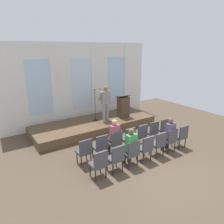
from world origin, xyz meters
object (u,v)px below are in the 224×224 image
chair_r1_c0 (99,163)px  chair_r1_c1 (116,157)px  chair_r0_c2 (115,141)px  chair_r0_c3 (128,137)px  chair_r0_c1 (100,145)px  chair_r1_c6 (181,135)px  lectern (123,106)px  chair_r1_c3 (146,147)px  chair_r1_c2 (132,152)px  audience_r0_c2 (114,135)px  audience_r1_c5 (169,133)px  chair_r0_c0 (85,150)px  chair_r1_c4 (158,143)px  chair_r0_c5 (152,131)px  chair_r0_c6 (163,127)px  chair_r0_c4 (141,134)px  speaker (105,101)px  mic_stand (95,114)px  chair_r1_c5 (170,139)px  audience_r1_c2 (130,145)px

chair_r1_c0 → chair_r1_c1: size_ratio=1.00×
chair_r0_c2 → chair_r0_c3: 0.62m
chair_r0_c3 → chair_r0_c1: bearing=180.0°
chair_r0_c2 → chair_r1_c6: bearing=-21.3°
lectern → chair_r1_c3: (-1.53, -3.37, -0.42)m
chair_r0_c3 → chair_r1_c6: size_ratio=1.00×
chair_r1_c2 → chair_r1_c6: size_ratio=1.00×
lectern → chair_r0_c1: lectern is taller
audience_r0_c2 → audience_r1_c5: 2.08m
chair_r0_c1 → chair_r1_c2: (0.62, -0.96, 0.00)m
lectern → audience_r1_c5: lectern is taller
chair_r1_c6 → chair_r1_c3: bearing=180.0°
chair_r0_c1 → audience_r0_c2: (0.62, 0.08, 0.22)m
chair_r0_c0 → chair_r1_c2: 1.56m
lectern → chair_r1_c4: 3.51m
chair_r0_c5 → chair_r1_c4: bearing=-122.7°
chair_r0_c6 → chair_r1_c1: same height
chair_r0_c4 → chair_r1_c2: (-1.23, -0.96, 0.00)m
chair_r0_c6 → chair_r0_c3: bearing=180.0°
audience_r0_c2 → chair_r1_c3: size_ratio=1.45×
chair_r0_c5 → chair_r1_c0: same height
speaker → chair_r0_c6: size_ratio=1.79×
chair_r1_c0 → chair_r1_c2: size_ratio=1.00×
chair_r0_c0 → audience_r1_c5: audience_r1_c5 is taller
chair_r1_c1 → chair_r1_c3: (1.23, 0.00, 0.00)m
chair_r0_c3 → chair_r1_c4: (0.62, -0.96, 0.00)m
audience_r0_c2 → chair_r1_c0: size_ratio=1.45×
chair_r0_c2 → chair_r1_c4: 1.56m
mic_stand → chair_r1_c6: bearing=-64.2°
chair_r0_c0 → chair_r0_c4: size_ratio=1.00×
speaker → audience_r0_c2: size_ratio=1.24×
chair_r0_c5 → chair_r1_c2: same height
chair_r1_c4 → chair_r1_c5: same height
chair_r1_c2 → chair_r1_c4: (1.23, 0.00, 0.00)m
audience_r0_c2 → chair_r1_c4: (1.23, -1.04, -0.22)m
chair_r0_c4 → audience_r1_c5: (0.62, -0.88, 0.21)m
audience_r0_c2 → chair_r1_c6: bearing=-22.8°
audience_r1_c2 → lectern: bearing=56.9°
chair_r1_c3 → chair_r0_c3: bearing=90.0°
chair_r1_c6 → chair_r1_c1: bearing=180.0°
chair_r0_c1 → chair_r0_c2: (0.62, 0.00, 0.00)m
chair_r0_c0 → chair_r1_c5: (3.08, -0.96, 0.00)m
audience_r0_c2 → chair_r1_c5: (1.85, -1.04, -0.22)m
chair_r1_c0 → chair_r1_c3: 1.85m
mic_stand → chair_r1_c3: mic_stand is taller
chair_r0_c5 → chair_r0_c2: bearing=180.0°
chair_r0_c4 → chair_r1_c5: bearing=-57.3°
chair_r1_c2 → chair_r0_c2: bearing=90.0°
chair_r0_c3 → audience_r1_c2: audience_r1_c2 is taller
speaker → mic_stand: speaker is taller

